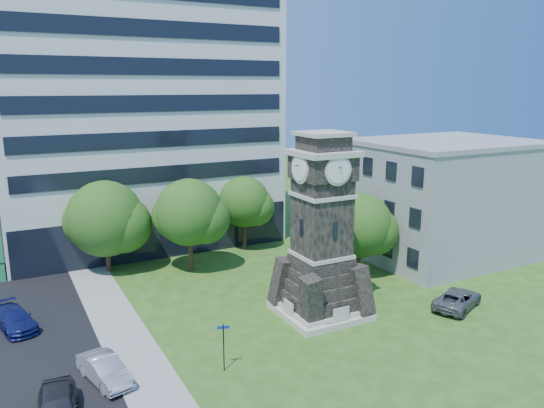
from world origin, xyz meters
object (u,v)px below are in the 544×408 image
car_street_north (14,319)px  clock_tower (321,238)px  car_street_mid (105,370)px  street_sign (224,342)px  car_east_lot (457,299)px  park_bench (319,323)px  car_street_south (57,408)px

car_street_north → clock_tower: bearing=-35.8°
car_street_mid → street_sign: 6.26m
car_street_north → car_east_lot: bearing=-36.2°
car_street_mid → park_bench: size_ratio=2.44×
car_street_mid → street_sign: street_sign is taller
clock_tower → car_street_mid: (-14.49, -1.94, -4.61)m
car_street_mid → street_sign: (5.89, -1.89, 1.01)m
car_street_south → street_sign: size_ratio=1.68×
car_east_lot → street_sign: street_sign is taller
clock_tower → car_street_north: clock_tower is taller
car_street_mid → car_street_north: 9.80m
car_street_mid → car_street_north: car_street_mid is taller
car_street_south → street_sign: street_sign is taller
car_street_north → car_east_lot: size_ratio=0.97×
clock_tower → car_street_north: bearing=159.0°
car_street_north → park_bench: (16.91, -9.18, -0.20)m
car_street_mid → clock_tower: bearing=-7.1°
car_street_south → park_bench: bearing=15.7°
clock_tower → park_bench: 5.47m
park_bench → car_street_south: bearing=-168.3°
car_street_north → park_bench: size_ratio=2.73×
clock_tower → street_sign: clock_tower is taller
car_street_south → car_street_north: car_street_south is taller
car_street_south → street_sign: bearing=11.6°
clock_tower → street_sign: bearing=-156.0°
clock_tower → car_street_mid: bearing=-172.4°
car_east_lot → park_bench: 10.48m
car_street_mid → car_east_lot: car_street_mid is taller
clock_tower → car_street_south: size_ratio=2.72×
clock_tower → park_bench: bearing=-124.6°
car_east_lot → park_bench: size_ratio=2.81×
park_bench → street_sign: (-7.14, -1.71, 1.22)m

